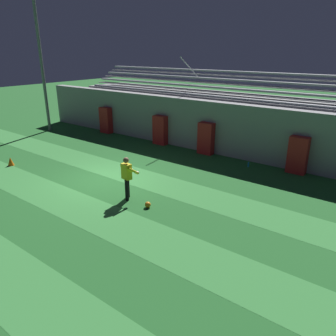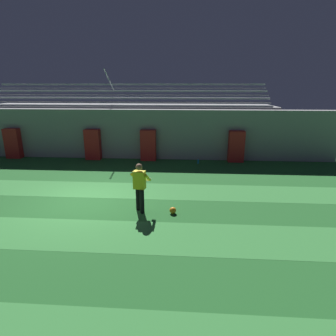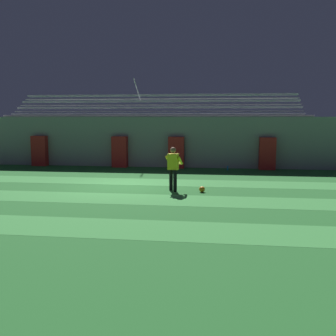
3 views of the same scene
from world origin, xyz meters
name	(u,v)px [view 2 (image 2 of 3)]	position (x,y,z in m)	size (l,w,h in m)	color
ground_plane	(85,200)	(0.00, 0.00, 0.00)	(80.00, 80.00, 0.00)	#236028
turf_stripe_mid	(55,233)	(0.00, -2.44, 0.00)	(28.00, 1.78, 0.01)	#38843D
turf_stripe_far	(94,189)	(0.00, 1.11, 0.00)	(28.00, 1.78, 0.01)	#38843D
back_wall	(122,134)	(0.00, 6.50, 1.40)	(24.00, 0.60, 2.80)	gray
padding_pillar_gate_left	(93,145)	(-1.59, 5.95, 0.86)	(0.85, 0.44, 1.72)	#B21E1E
padding_pillar_gate_right	(148,145)	(1.59, 5.95, 0.86)	(0.85, 0.44, 1.72)	#B21E1E
padding_pillar_far_left	(13,143)	(-6.32, 5.95, 0.86)	(0.85, 0.44, 1.72)	#B21E1E
padding_pillar_far_right	(236,147)	(6.47, 5.95, 0.86)	(0.85, 0.44, 1.72)	#B21E1E
bleacher_stand	(129,127)	(0.00, 8.49, 1.50)	(18.00, 3.35, 5.03)	gray
goalkeeper	(140,184)	(2.23, -0.80, 0.95)	(0.64, 0.63, 1.67)	black
soccer_ball	(173,210)	(3.33, -0.91, 0.11)	(0.22, 0.22, 0.22)	orange
water_bottle	(198,162)	(4.38, 5.37, 0.12)	(0.07, 0.07, 0.24)	#1E8CD8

